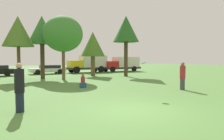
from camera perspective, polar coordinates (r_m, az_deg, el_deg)
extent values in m
plane|color=#54843D|center=(8.20, 6.34, -11.11)|extent=(120.00, 120.00, 0.00)
cylinder|color=#191E33|center=(8.58, -24.19, -8.20)|extent=(0.30, 0.30, 0.74)
cylinder|color=black|center=(8.46, -24.31, -2.73)|extent=(0.36, 0.36, 0.90)
sphere|color=tan|center=(8.43, -24.39, 1.01)|extent=(0.22, 0.22, 0.22)
cylinder|color=#3F3F47|center=(14.18, 18.93, -3.78)|extent=(0.31, 0.31, 0.71)
cylinder|color=#A52633|center=(14.11, 18.99, -0.60)|extent=(0.36, 0.36, 0.87)
sphere|color=#8C6647|center=(14.09, 19.02, 1.60)|extent=(0.24, 0.24, 0.24)
cylinder|color=#19B2D8|center=(11.27, 8.84, 1.88)|extent=(0.29, 0.28, 0.15)
cube|color=navy|center=(14.55, -8.05, -4.20)|extent=(0.39, 0.33, 0.34)
cylinder|color=#A52633|center=(14.51, -8.06, -2.72)|extent=(0.30, 0.30, 0.42)
sphere|color=#8C6647|center=(14.48, -8.07, -1.52)|extent=(0.21, 0.21, 0.21)
cylinder|color=brown|center=(21.04, -24.42, 1.65)|extent=(0.30, 0.30, 3.16)
cone|color=#4C7528|center=(21.19, -24.60, 9.75)|extent=(2.81, 2.81, 2.81)
cylinder|color=#473323|center=(22.26, -18.70, 2.33)|extent=(0.43, 0.43, 3.56)
cone|color=#33702D|center=(22.46, -18.85, 10.51)|extent=(2.82, 2.82, 2.82)
cylinder|color=brown|center=(20.36, -13.30, 2.09)|extent=(0.31, 0.31, 3.37)
ellipsoid|color=#3D7F33|center=(20.50, -13.40, 9.70)|extent=(3.75, 3.75, 3.42)
cylinder|color=brown|center=(24.28, -5.31, 1.07)|extent=(0.50, 0.50, 2.32)
cone|color=#4C7528|center=(24.33, -5.34, 7.16)|extent=(2.85, 2.85, 2.85)
cylinder|color=#473323|center=(23.75, 3.87, 3.02)|extent=(0.43, 0.43, 3.97)
cone|color=#286023|center=(24.00, 3.90, 11.33)|extent=(2.96, 2.96, 2.96)
cylinder|color=black|center=(26.51, -27.01, -0.90)|extent=(0.65, 0.19, 0.65)
cylinder|color=black|center=(28.15, -27.24, -0.69)|extent=(0.65, 0.19, 0.65)
cube|color=silver|center=(28.84, -17.46, -0.01)|extent=(4.61, 1.89, 0.50)
cube|color=black|center=(28.90, -16.81, 0.91)|extent=(2.54, 1.64, 0.41)
cylinder|color=black|center=(27.66, -19.87, -0.59)|extent=(0.65, 0.21, 0.65)
cylinder|color=black|center=(29.46, -20.56, -0.39)|extent=(0.65, 0.21, 0.65)
cylinder|color=black|center=(28.34, -14.22, -0.42)|extent=(0.65, 0.21, 0.65)
cylinder|color=black|center=(30.10, -15.23, -0.23)|extent=(0.65, 0.21, 0.65)
cube|color=#2D2D33|center=(30.72, -6.75, 0.49)|extent=(6.16, 2.17, 0.30)
cube|color=gold|center=(29.96, -10.08, 1.64)|extent=(1.99, 2.02, 0.99)
cube|color=beige|center=(31.05, -5.31, 2.41)|extent=(3.83, 2.14, 1.74)
cylinder|color=black|center=(28.93, -9.77, 0.01)|extent=(0.97, 0.27, 0.96)
cylinder|color=black|center=(30.89, -11.18, 0.19)|extent=(0.97, 0.27, 0.96)
cylinder|color=black|center=(30.52, -3.04, 0.21)|extent=(0.97, 0.27, 0.96)
cylinder|color=black|center=(32.39, -4.78, 0.37)|extent=(0.97, 0.27, 0.96)
cube|color=#2D2D33|center=(33.10, 2.55, 0.59)|extent=(6.45, 2.30, 0.30)
cube|color=red|center=(32.02, -0.43, 1.62)|extent=(2.08, 2.13, 0.94)
cube|color=beige|center=(33.57, 3.83, 2.25)|extent=(4.01, 2.27, 1.60)
cylinder|color=black|center=(30.97, 0.21, 0.15)|extent=(0.85, 0.24, 0.84)
cylinder|color=black|center=(32.88, -1.79, 0.32)|extent=(0.85, 0.24, 0.84)
cylinder|color=black|center=(33.22, 6.14, 0.33)|extent=(0.85, 0.24, 0.84)
cylinder|color=black|center=(35.01, 3.95, 0.48)|extent=(0.85, 0.24, 0.84)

